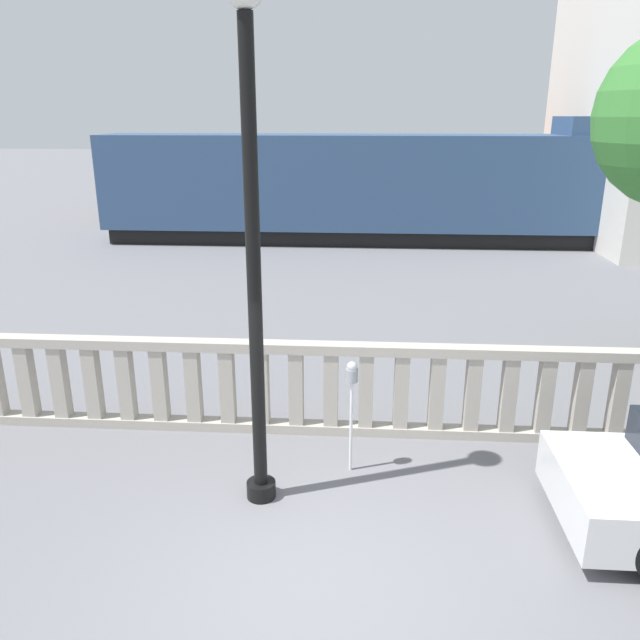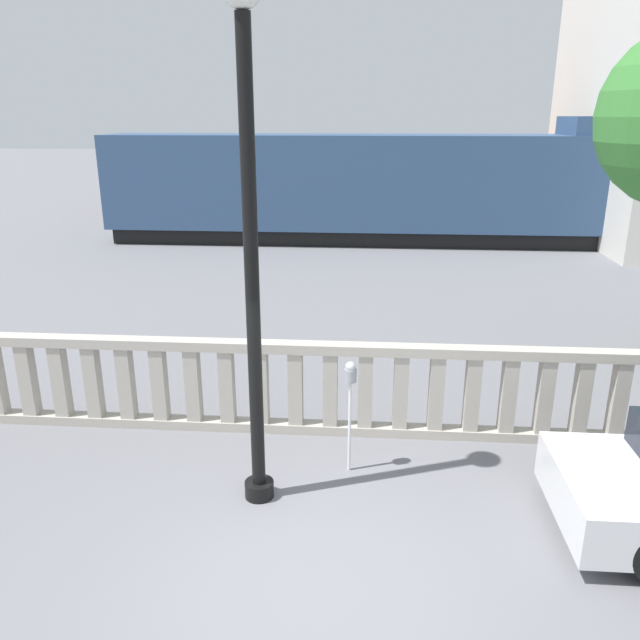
{
  "view_description": "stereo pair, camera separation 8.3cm",
  "coord_description": "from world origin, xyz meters",
  "views": [
    {
      "loc": [
        0.39,
        -4.96,
        4.38
      ],
      "look_at": [
        -0.22,
        4.11,
        1.38
      ],
      "focal_mm": 35.0,
      "sensor_mm": 36.0,
      "label": 1
    },
    {
      "loc": [
        0.47,
        -4.96,
        4.38
      ],
      "look_at": [
        -0.22,
        4.11,
        1.38
      ],
      "focal_mm": 35.0,
      "sensor_mm": 36.0,
      "label": 2
    }
  ],
  "objects": [
    {
      "name": "ground_plane",
      "position": [
        0.0,
        0.0,
        0.0
      ],
      "size": [
        160.0,
        160.0,
        0.0
      ],
      "primitive_type": "plane",
      "color": "slate"
    },
    {
      "name": "parking_meter",
      "position": [
        0.31,
        2.13,
        1.19
      ],
      "size": [
        0.15,
        0.15,
        1.51
      ],
      "color": "silver",
      "rests_on": "ground"
    },
    {
      "name": "balustrade",
      "position": [
        -0.0,
        3.11,
        0.69
      ],
      "size": [
        16.59,
        0.24,
        1.37
      ],
      "color": "#ADA599",
      "rests_on": "ground"
    },
    {
      "name": "train_near",
      "position": [
        0.7,
        17.49,
        1.97
      ],
      "size": [
        18.58,
        2.63,
        4.34
      ],
      "color": "black",
      "rests_on": "ground"
    },
    {
      "name": "train_far",
      "position": [
        3.06,
        23.99,
        1.78
      ],
      "size": [
        24.66,
        3.0,
        3.99
      ],
      "color": "black",
      "rests_on": "ground"
    },
    {
      "name": "lamppost",
      "position": [
        -0.75,
        1.46,
        3.33
      ],
      "size": [
        0.41,
        0.41,
        5.73
      ],
      "color": "black",
      "rests_on": "ground"
    }
  ]
}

